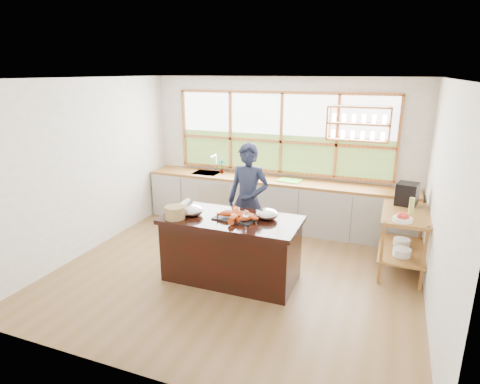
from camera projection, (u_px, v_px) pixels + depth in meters
The scene contains 18 objects.
ground_plane at pixel (237, 272), 5.80m from camera, with size 5.00×5.00×0.00m, color brown.
room_shell at pixel (251, 146), 5.75m from camera, with size 5.02×4.52×2.71m.
back_counter at pixel (274, 203), 7.41m from camera, with size 4.90×0.63×0.90m.
right_shelf_unit at pixel (403, 232), 5.67m from camera, with size 0.62×1.10×0.90m.
island at pixel (231, 249), 5.49m from camera, with size 1.85×0.90×0.90m.
cook at pixel (248, 201), 6.10m from camera, with size 0.65×0.43×1.78m, color #1B2138.
potted_plant at pixel (222, 167), 7.67m from camera, with size 0.14×0.10×0.27m, color slate.
cutting_board at pixel (289, 180), 7.19m from camera, with size 0.40×0.30×0.01m, color #5AC936.
espresso_machine at pixel (407, 194), 5.87m from camera, with size 0.28×0.30×0.32m, color black.
wine_bottle at pixel (411, 207), 5.37m from camera, with size 0.07×0.07×0.27m, color #A6B64F.
fruit_bowl at pixel (403, 218), 5.24m from camera, with size 0.25×0.25×0.11m.
slate_board at pixel (236, 217), 5.36m from camera, with size 0.55×0.40×0.02m, color black.
lobster_pile at pixel (237, 215), 5.31m from camera, with size 0.52×0.48×0.08m.
mixing_bowl_left at pixel (192, 210), 5.46m from camera, with size 0.31×0.31×0.15m, color #B1B3B7.
mixing_bowl_right at pixel (267, 214), 5.32m from camera, with size 0.30×0.30×0.14m, color #B1B3B7.
wine_glass at pixel (246, 214), 5.04m from camera, with size 0.08×0.08×0.22m.
wicker_basket at pixel (175, 213), 5.32m from camera, with size 0.26×0.26×0.17m, color #A0814E.
parchment_roll at pixel (184, 204), 5.81m from camera, with size 0.08×0.08×0.30m, color silver.
Camera 1 is at (1.92, -4.85, 2.78)m, focal length 30.00 mm.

